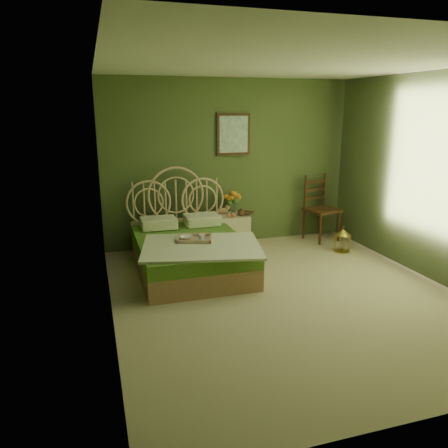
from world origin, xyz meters
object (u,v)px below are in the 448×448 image
object	(u,v)px
nightstand	(232,225)
bed	(190,250)
birdcage	(342,241)
chair	(320,204)

from	to	relation	value
nightstand	bed	bearing A→B (deg)	-135.84
bed	nightstand	distance (m)	1.22
nightstand	birdcage	distance (m)	1.73
chair	birdcage	size ratio (longest dim) A/B	3.01
chair	birdcage	distance (m)	0.86
bed	birdcage	distance (m)	2.42
nightstand	chair	size ratio (longest dim) A/B	0.88
chair	birdcage	xyz separation A→B (m)	(0.00, -0.75, -0.43)
nightstand	chair	bearing A→B (deg)	-0.20
chair	birdcage	bearing A→B (deg)	-102.80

